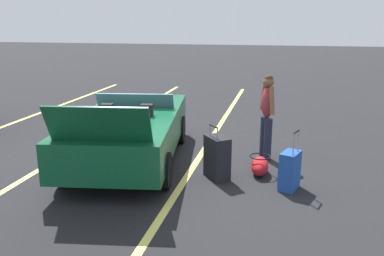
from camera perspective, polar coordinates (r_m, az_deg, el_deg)
The scene contains 8 objects.
ground_plane at distance 7.95m, azimuth -8.55°, elevation -4.57°, with size 80.00×80.00×0.00m, color black.
lot_line_near at distance 7.60m, azimuth 0.29°, elevation -5.31°, with size 18.00×0.12×0.01m, color #EAE066.
lot_line_mid at distance 8.56m, azimuth -17.68°, elevation -3.69°, with size 18.00×0.12×0.01m, color #EAE066.
convertible_car at distance 7.96m, azimuth -8.41°, elevation -0.07°, with size 4.39×2.36×1.51m.
suitcase_large_black at distance 6.90m, azimuth 3.59°, elevation -4.21°, with size 0.55×0.52×0.95m.
suitcase_medium_bright at distance 6.66m, azimuth 13.60°, elevation -5.85°, with size 0.46×0.36×0.98m.
duffel_bag at distance 7.23m, azimuth 9.53°, elevation -5.26°, with size 0.65×0.39×0.34m.
traveler_person at distance 7.88m, azimuth 10.54°, elevation 2.22°, with size 0.58×0.34×1.65m.
Camera 1 is at (-6.97, -2.78, 2.62)m, focal length 37.79 mm.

